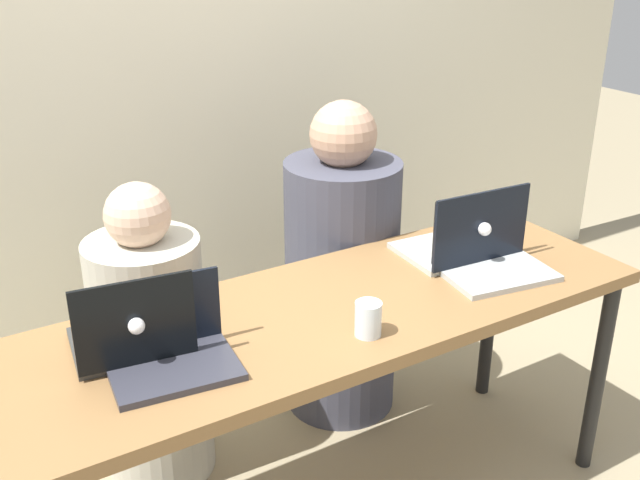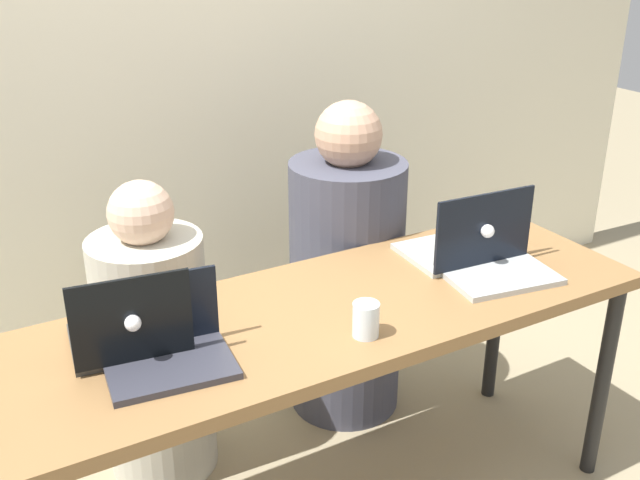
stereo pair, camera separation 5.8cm
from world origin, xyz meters
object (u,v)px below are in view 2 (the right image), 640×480
at_px(person_on_left, 155,348).
at_px(laptop_front_left, 166,347).
at_px(laptop_front_right, 493,258).
at_px(water_glass_center, 365,322).
at_px(laptop_back_right, 466,243).
at_px(person_on_right, 346,279).
at_px(laptop_back_left, 130,332).

relative_size(person_on_left, laptop_front_left, 3.20).
xyz_separation_m(laptop_front_right, water_glass_center, (-0.54, -0.12, -0.01)).
bearing_deg(water_glass_center, person_on_left, 117.95).
bearing_deg(laptop_back_right, laptop_front_right, 97.09).
bearing_deg(laptop_back_right, water_glass_center, 28.07).
bearing_deg(laptop_front_right, person_on_right, 115.51).
distance_m(laptop_front_right, laptop_back_right, 0.12).
distance_m(person_on_left, person_on_right, 0.74).
height_order(laptop_front_right, laptop_back_right, laptop_back_right).
xyz_separation_m(person_on_right, water_glass_center, (-0.37, -0.69, 0.27)).
relative_size(person_on_left, laptop_back_left, 3.28).
relative_size(laptop_front_left, laptop_front_right, 0.92).
bearing_deg(laptop_back_left, laptop_front_right, -178.19).
height_order(laptop_front_left, water_glass_center, laptop_front_left).
xyz_separation_m(person_on_left, water_glass_center, (0.36, -0.69, 0.34)).
bearing_deg(laptop_front_left, laptop_back_right, 12.88).
distance_m(laptop_back_right, water_glass_center, 0.58).
relative_size(laptop_front_right, water_glass_center, 3.78).
bearing_deg(water_glass_center, person_on_right, 61.64).
distance_m(laptop_front_left, laptop_back_right, 1.03).
bearing_deg(water_glass_center, laptop_back_right, 24.10).
distance_m(person_on_right, laptop_front_right, 0.65).
bearing_deg(laptop_front_right, laptop_front_left, -171.85).
xyz_separation_m(laptop_front_left, laptop_front_right, (1.03, -0.01, 0.00)).
xyz_separation_m(laptop_front_left, water_glass_center, (0.49, -0.13, -0.00)).
bearing_deg(laptop_back_left, person_on_left, -104.12).
distance_m(person_on_left, laptop_back_right, 1.06).
xyz_separation_m(person_on_right, laptop_front_left, (-0.86, -0.55, 0.27)).
xyz_separation_m(laptop_front_left, laptop_back_left, (-0.06, 0.10, 0.01)).
bearing_deg(water_glass_center, laptop_front_left, 165.00).
height_order(laptop_back_left, water_glass_center, laptop_back_left).
height_order(laptop_front_right, water_glass_center, laptop_front_right).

